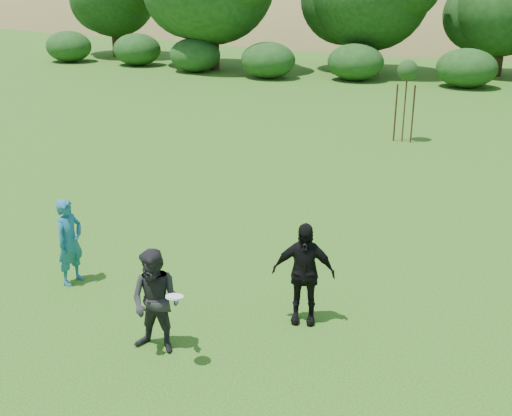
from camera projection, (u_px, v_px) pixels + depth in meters
The scene contains 7 objects.
ground at pixel (188, 324), 11.00m from camera, with size 120.00×120.00×0.00m, color #19470C.
player_teal at pixel (70, 242), 12.19m from camera, with size 0.62×0.41×1.70m, color #1C627E.
player_grey at pixel (156, 302), 9.96m from camera, with size 0.84×0.65×1.73m, color #242325.
player_black at pixel (303, 273), 10.80m from camera, with size 1.06×0.44×1.81m, color black.
frisbee at pixel (175, 297), 9.42m from camera, with size 0.27×0.27×0.07m.
sapling at pixel (407, 72), 21.83m from camera, with size 0.70×0.70×2.85m.
hillside at pixel (472, 132), 74.42m from camera, with size 150.00×72.00×52.00m.
Camera 1 is at (4.83, -8.38, 5.71)m, focal length 45.00 mm.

